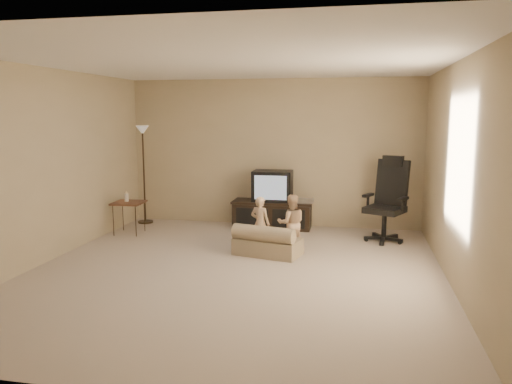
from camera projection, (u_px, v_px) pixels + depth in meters
The scene contains 9 objects.
floor at pixel (234, 273), 6.07m from camera, with size 5.50×5.50×0.00m, color #BCAA95.
room_shell at pixel (233, 148), 5.83m from camera, with size 5.50×5.50×5.50m.
tv_stand at pixel (273, 204), 8.41m from camera, with size 1.37×0.52×0.97m.
office_chair at pixel (387, 211), 7.55m from camera, with size 0.79×0.80×1.29m.
side_table at pixel (128, 203), 7.99m from camera, with size 0.49×0.49×0.70m.
floor_lamp at pixel (143, 152), 8.67m from camera, with size 0.27×0.27×1.71m.
child_sofa at pixel (267, 243), 6.78m from camera, with size 0.97×0.68×0.43m.
toddler_left at pixel (260, 224), 6.99m from camera, with size 0.28×0.21×0.78m, color #D3AA83.
toddler_right at pixel (291, 223), 6.95m from camera, with size 0.39×0.22×0.81m, color #D3AA83.
Camera 1 is at (1.44, -5.67, 1.91)m, focal length 35.00 mm.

